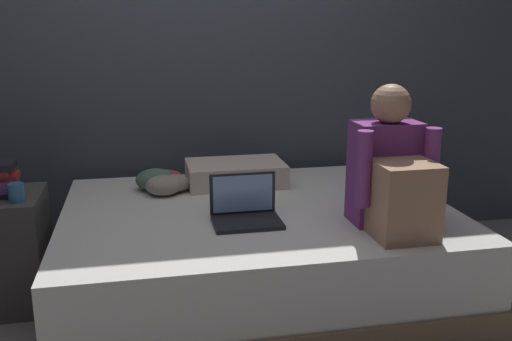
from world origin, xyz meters
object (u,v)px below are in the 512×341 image
at_px(person_sitting, 392,175).
at_px(clothes_pile, 163,181).
at_px(bed, 258,254).
at_px(laptop, 245,210).
at_px(nightstand, 1,251).
at_px(mug, 16,193).
at_px(pillow, 236,173).

height_order(person_sitting, clothes_pile, person_sitting).
distance_m(bed, person_sitting, 0.84).
xyz_separation_m(laptop, clothes_pile, (-0.36, 0.58, 0.00)).
xyz_separation_m(bed, clothes_pile, (-0.46, 0.39, 0.31)).
bearing_deg(laptop, nightstand, 161.72).
bearing_deg(mug, laptop, -14.49).
height_order(nightstand, pillow, pillow).
relative_size(nightstand, clothes_pile, 1.95).
xyz_separation_m(bed, nightstand, (-1.30, 0.20, 0.04)).
relative_size(person_sitting, pillow, 1.17).
bearing_deg(pillow, laptop, -95.56).
xyz_separation_m(pillow, clothes_pile, (-0.42, -0.06, -0.01)).
bearing_deg(mug, bed, -4.14).
bearing_deg(mug, pillow, 17.89).
xyz_separation_m(laptop, mug, (-1.07, 0.28, 0.07)).
relative_size(laptop, pillow, 0.57).
height_order(bed, person_sitting, person_sitting).
distance_m(laptop, clothes_pile, 0.68).
height_order(mug, clothes_pile, mug).
distance_m(laptop, pillow, 0.64).
distance_m(nightstand, pillow, 1.32).
height_order(laptop, pillow, laptop).
bearing_deg(laptop, clothes_pile, 121.52).
bearing_deg(pillow, nightstand, -168.99).
bearing_deg(person_sitting, bed, 142.88).
height_order(bed, clothes_pile, clothes_pile).
bearing_deg(mug, person_sitting, -16.04).
bearing_deg(nightstand, person_sitting, -18.39).
bearing_deg(clothes_pile, bed, -40.50).
height_order(laptop, mug, laptop).
distance_m(person_sitting, clothes_pile, 1.29).
relative_size(nightstand, laptop, 1.85).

